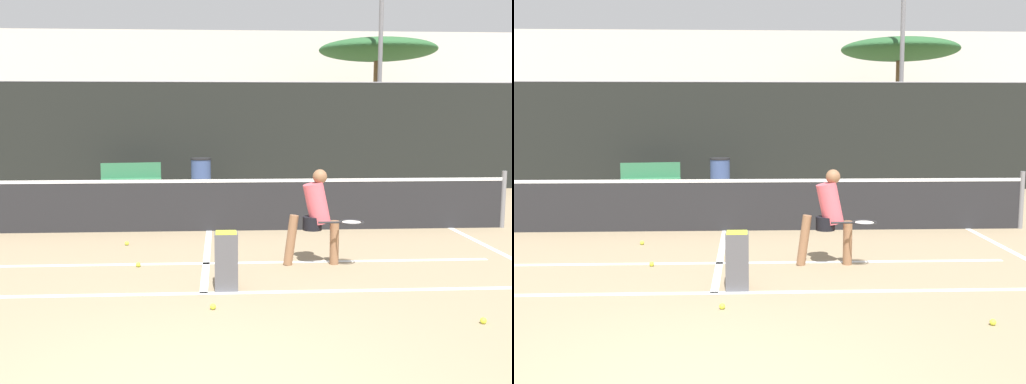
# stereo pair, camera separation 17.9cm
# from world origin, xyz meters

# --- Properties ---
(court_baseline_near) EXTENTS (11.00, 0.10, 0.01)m
(court_baseline_near) POSITION_xyz_m (0.00, 2.85, 0.00)
(court_baseline_near) COLOR white
(court_baseline_near) RESTS_ON ground
(court_service_line) EXTENTS (8.25, 0.10, 0.01)m
(court_service_line) POSITION_xyz_m (0.00, 4.29, 0.00)
(court_service_line) COLOR white
(court_service_line) RESTS_ON ground
(court_center_mark) EXTENTS (0.10, 3.84, 0.01)m
(court_center_mark) POSITION_xyz_m (0.00, 4.77, 0.00)
(court_center_mark) COLOR white
(court_center_mark) RESTS_ON ground
(court_sideline_right) EXTENTS (0.10, 4.84, 0.01)m
(court_sideline_right) POSITION_xyz_m (4.51, 4.77, 0.00)
(court_sideline_right) COLOR white
(court_sideline_right) RESTS_ON ground
(net) EXTENTS (11.09, 0.09, 1.07)m
(net) POSITION_xyz_m (0.00, 6.68, 0.51)
(net) COLOR slate
(net) RESTS_ON ground
(fence_back) EXTENTS (24.00, 0.06, 3.00)m
(fence_back) POSITION_xyz_m (0.00, 12.47, 1.49)
(fence_back) COLOR black
(fence_back) RESTS_ON ground
(player_practicing) EXTENTS (1.09, 0.54, 1.36)m
(player_practicing) POSITION_xyz_m (1.55, 4.13, 0.74)
(player_practicing) COLOR #8C6042
(player_practicing) RESTS_ON ground
(tennis_ball_scattered_0) EXTENTS (0.07, 0.07, 0.07)m
(tennis_ball_scattered_0) POSITION_xyz_m (0.12, 2.25, 0.03)
(tennis_ball_scattered_0) COLOR #D1E033
(tennis_ball_scattered_0) RESTS_ON ground
(tennis_ball_scattered_1) EXTENTS (0.07, 0.07, 0.07)m
(tennis_ball_scattered_1) POSITION_xyz_m (2.88, 1.63, 0.03)
(tennis_ball_scattered_1) COLOR #D1E033
(tennis_ball_scattered_1) RESTS_ON ground
(tennis_ball_scattered_2) EXTENTS (0.07, 0.07, 0.07)m
(tennis_ball_scattered_2) POSITION_xyz_m (-0.94, 4.14, 0.03)
(tennis_ball_scattered_2) COLOR #D1E033
(tennis_ball_scattered_2) RESTS_ON ground
(tennis_ball_scattered_4) EXTENTS (0.07, 0.07, 0.07)m
(tennis_ball_scattered_4) POSITION_xyz_m (-1.32, 5.55, 0.03)
(tennis_ball_scattered_4) COLOR #D1E033
(tennis_ball_scattered_4) RESTS_ON ground
(ball_hopper) EXTENTS (0.28, 0.28, 0.71)m
(ball_hopper) POSITION_xyz_m (0.27, 3.01, 0.37)
(ball_hopper) COLOR #4C4C51
(ball_hopper) RESTS_ON ground
(courtside_bench) EXTENTS (1.57, 0.58, 0.86)m
(courtside_bench) POSITION_xyz_m (-2.08, 11.42, 0.47)
(courtside_bench) COLOR #33724C
(courtside_bench) RESTS_ON ground
(trash_bin) EXTENTS (0.53, 0.53, 0.99)m
(trash_bin) POSITION_xyz_m (-0.28, 11.38, 0.50)
(trash_bin) COLOR #384C7F
(trash_bin) RESTS_ON ground
(parked_car) EXTENTS (1.67, 4.07, 1.41)m
(parked_car) POSITION_xyz_m (0.52, 15.73, 0.60)
(parked_car) COLOR silver
(parked_car) RESTS_ON ground
(floodlight_mast) EXTENTS (1.10, 0.24, 9.56)m
(floodlight_mast) POSITION_xyz_m (6.02, 17.62, 5.98)
(floodlight_mast) COLOR slate
(floodlight_mast) RESTS_ON ground
(tree_west) EXTENTS (4.80, 4.80, 5.16)m
(tree_west) POSITION_xyz_m (6.70, 20.60, 4.67)
(tree_west) COLOR brown
(tree_west) RESTS_ON ground
(building_far) EXTENTS (36.00, 2.40, 6.02)m
(building_far) POSITION_xyz_m (0.00, 26.05, 3.01)
(building_far) COLOR beige
(building_far) RESTS_ON ground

